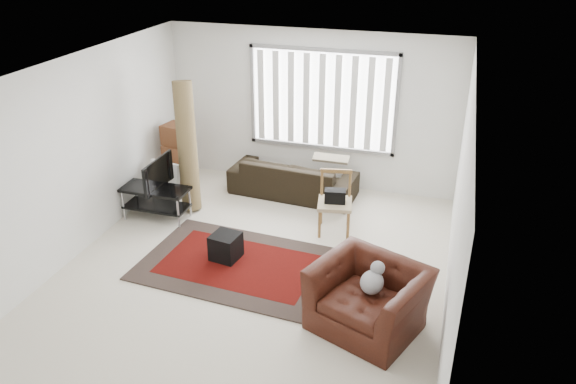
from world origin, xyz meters
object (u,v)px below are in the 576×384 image
armchair (369,294)px  moving_boxes (179,159)px  side_chair (335,200)px  tv_stand (156,196)px  sofa (293,172)px

armchair → moving_boxes: bearing=165.4°
armchair → side_chair: bearing=134.3°
tv_stand → armchair: size_ratio=0.70×
tv_stand → sofa: size_ratio=0.49×
side_chair → armchair: 2.23m
moving_boxes → sofa: size_ratio=0.54×
tv_stand → side_chair: 2.79m
side_chair → armchair: size_ratio=0.62×
sofa → side_chair: side_chair is taller
side_chair → armchair: side_chair is taller
tv_stand → armchair: (3.61, -1.64, 0.07)m
side_chair → armchair: (0.85, -2.06, -0.07)m
moving_boxes → sofa: (1.98, 0.31, -0.13)m
tv_stand → sofa: 2.31m
tv_stand → armchair: 3.96m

